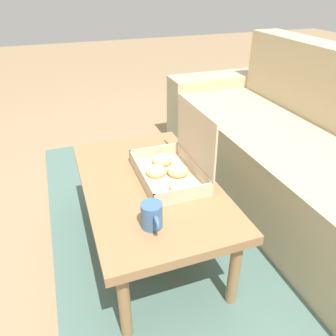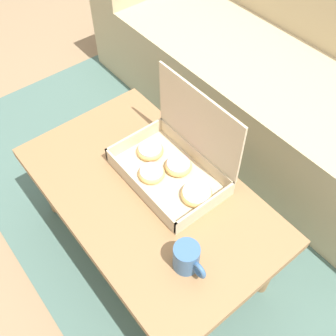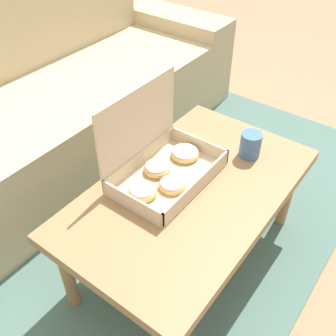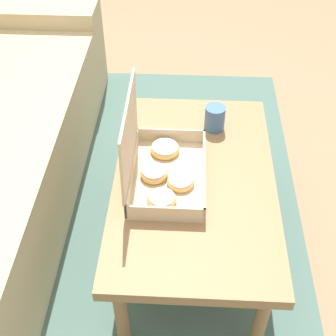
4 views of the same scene
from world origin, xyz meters
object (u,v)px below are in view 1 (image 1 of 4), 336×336
pastry_box (175,165)px  coffee_table (149,190)px  coffee_mug (152,216)px  couch (316,166)px

pastry_box → coffee_table: bearing=-87.4°
pastry_box → coffee_mug: pastry_box is taller
couch → pastry_box: bearing=-90.4°
coffee_table → pastry_box: bearing=92.6°
couch → coffee_table: couch is taller
coffee_table → coffee_mug: coffee_mug is taller
pastry_box → coffee_mug: bearing=-33.9°
couch → coffee_table: (0.00, -0.94, 0.06)m
couch → coffee_table: bearing=-90.0°
coffee_table → coffee_mug: 0.31m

